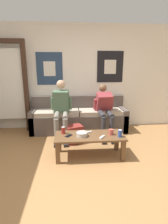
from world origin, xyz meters
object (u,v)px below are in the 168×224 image
Objects in this scene: person_seated_adult at (61,107)px; game_controller_near_left at (102,137)px; ceramic_bowl at (82,134)px; person_seated_teen at (105,108)px; coffee_table at (90,139)px; drink_can_blue at (120,133)px; game_controller_near_right at (88,132)px; pillar_candle at (111,132)px; cell_phone at (69,136)px; drink_can_red at (63,130)px; couch at (79,119)px; backpack at (74,134)px.

person_seated_adult is 1.32m from game_controller_near_left.
person_seated_teen is at bearing 60.33° from ceramic_bowl.
drink_can_blue reaches higher than coffee_table.
coffee_table is 0.25m from game_controller_near_left.
pillar_candle is at bearing -15.55° from game_controller_near_right.
pillar_candle is at bearing 0.45° from cell_phone.
ceramic_bowl is at bearing 163.66° from game_controller_near_left.
cell_phone is (-0.86, 0.11, -0.06)m from drink_can_blue.
drink_can_red is (-0.91, -0.89, -0.18)m from person_seated_teen.
couch is at bearing 110.27° from pillar_candle.
cell_phone is (-0.56, 0.12, -0.01)m from game_controller_near_left.
game_controller_near_left and game_controller_near_right have the same top height.
drink_can_blue is 0.92× the size of game_controller_near_left.
person_seated_teen is 7.87× the size of cell_phone.
pillar_candle reaches higher than game_controller_near_right.
game_controller_near_left is 0.94× the size of game_controller_near_right.
cell_phone is at bearing 167.65° from game_controller_near_left.
couch reaches higher than drink_can_red.
game_controller_near_left is (0.31, -1.46, 0.10)m from couch.
ceramic_bowl reaches higher than cell_phone.
drink_can_blue is (0.62, -1.44, 0.15)m from couch.
ceramic_bowl is at bearing 172.69° from drink_can_blue.
cell_phone is (-0.36, -0.01, 0.07)m from coffee_table.
person_seated_teen is 1.21m from ceramic_bowl.
coffee_table is 0.39m from pillar_candle.
drink_can_red is 0.92× the size of game_controller_near_left.
person_seated_teen is at bearing 28.95° from backpack.
pillar_candle is 0.22m from game_controller_near_left.
cell_phone is at bearing 172.95° from drink_can_blue.
drink_can_blue is at bearing -7.05° from cell_phone.
person_seated_adult is 0.67m from backpack.
couch is 1.58m from drink_can_blue.
backpack is 0.70m from ceramic_bowl.
person_seated_adult is 1.00m from cell_phone.
ceramic_bowl is (0.39, -0.98, -0.25)m from person_seated_adult.
backpack is 3.30× the size of drink_can_red.
game_controller_near_right is (-0.21, 0.24, 0.00)m from game_controller_near_left.
person_seated_teen is 9.30× the size of drink_can_red.
couch is 5.64× the size of backpack.
drink_can_red is 0.87× the size of game_controller_near_right.
person_seated_adult is at bearing 133.49° from pillar_candle.
backpack is at bearing 80.24° from cell_phone.
pillar_candle is at bearing -46.51° from person_seated_adult.
drink_can_red is 0.16m from cell_phone.
drink_can_blue reaches higher than backpack.
game_controller_near_right is (-0.02, 0.10, 0.08)m from coffee_table.
game_controller_near_right is at bearing 99.42° from coffee_table.
coffee_table is at bearing 145.59° from game_controller_near_left.
person_seated_adult is at bearing 119.07° from coffee_table.
pillar_candle reaches higher than ceramic_bowl.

